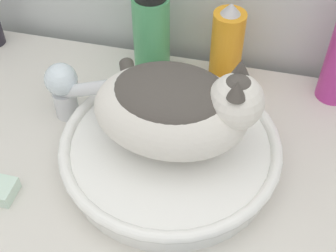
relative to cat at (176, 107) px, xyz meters
name	(u,v)px	position (x,y,z in m)	size (l,w,h in m)	color
sink_basin	(170,150)	(-0.01, 0.00, -0.10)	(0.37, 0.37, 0.06)	white
cat	(176,107)	(0.00, 0.00, 0.00)	(0.28, 0.25, 0.17)	silver
faucet	(68,88)	(-0.21, 0.06, -0.06)	(0.16, 0.08, 0.14)	silver
spray_bottle_trigger	(227,46)	(0.05, 0.24, -0.05)	(0.06, 0.06, 0.18)	orange
mouthwash_bottle	(151,29)	(-0.10, 0.24, -0.04)	(0.07, 0.07, 0.20)	#4CA366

